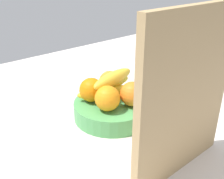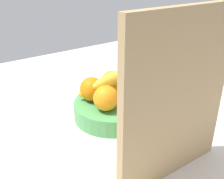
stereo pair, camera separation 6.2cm
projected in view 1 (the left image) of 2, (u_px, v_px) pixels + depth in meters
The scene contains 9 objects.
ground_plane at pixel (117, 118), 82.90cm from camera, with size 180.00×140.00×3.00cm, color beige.
fruit_bowl at pixel (112, 109), 80.04cm from camera, with size 23.01×23.01×5.09cm, color #50A359.
orange_front_left at pixel (107, 98), 73.01cm from camera, with size 7.17×7.17×7.17cm, color orange.
orange_front_right at pixel (132, 94), 75.56cm from camera, with size 7.17×7.17×7.17cm, color orange.
orange_center at pixel (110, 82), 83.18cm from camera, with size 7.17×7.17×7.17cm, color orange.
orange_back_left at pixel (91, 90), 78.06cm from camera, with size 7.17×7.17×7.17cm, color orange.
banana_bunch at pixel (108, 85), 79.73cm from camera, with size 19.27×10.64×8.40cm.
cutting_board at pixel (186, 97), 53.05cm from camera, with size 28.00×1.80×36.00cm, color tan.
thermos_tumbler at pixel (181, 79), 86.88cm from camera, with size 8.32×8.32×16.28cm, color #B5AFB6.
Camera 1 is at (48.16, 52.43, 41.95)cm, focal length 42.49 mm.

